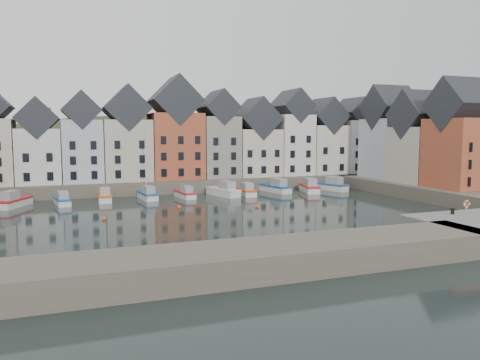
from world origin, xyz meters
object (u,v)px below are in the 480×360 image
boat_d (148,194)px  life_ring_post (466,204)px  boat_a (13,202)px  mooring_bollard (453,211)px

boat_d → life_ring_post: size_ratio=8.72×
boat_a → life_ring_post: (44.85, -33.48, 2.11)m
mooring_bollard → life_ring_post: life_ring_post is taller
boat_d → mooring_bollard: (24.74, -34.61, 1.57)m
mooring_bollard → life_ring_post: 1.94m
boat_a → boat_d: boat_d is taller
boat_d → boat_a: bearing=176.8°
boat_d → life_ring_post: boat_d is taller
mooring_bollard → life_ring_post: bearing=3.2°
life_ring_post → boat_d: bearing=127.6°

